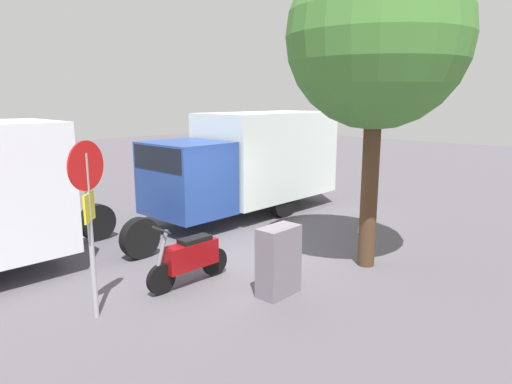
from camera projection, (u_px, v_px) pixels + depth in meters
The scene contains 7 objects.
ground_plane at pixel (246, 258), 9.99m from camera, with size 60.00×60.00×0.00m, color #524D55.
box_truck_near at pixel (247, 160), 13.42m from camera, with size 7.88×2.22×3.03m.
motorcycle at pixel (190, 257), 8.52m from camera, with size 1.81×0.55×1.20m.
stop_sign at pixel (89, 203), 6.92m from camera, with size 0.71×0.33×2.83m.
street_tree at pixel (377, 38), 8.67m from camera, with size 3.52×3.52×6.35m.
utility_cabinet at pixel (279, 261), 8.03m from camera, with size 0.78×0.43×1.25m, color slate.
bike_rack_hoop at pixel (366, 230), 12.13m from camera, with size 0.85×0.85×0.05m, color #B7B7BC.
Camera 1 is at (6.79, 6.63, 3.44)m, focal length 31.88 mm.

